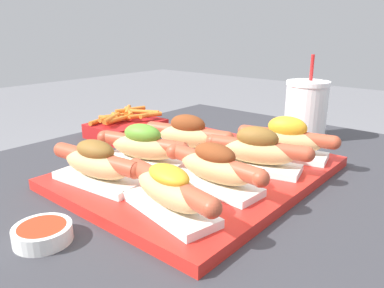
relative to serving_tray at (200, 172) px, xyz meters
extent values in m
cube|color=red|center=(0.00, 0.00, 0.00)|extent=(0.46, 0.36, 0.02)
cube|color=white|center=(-0.16, -0.08, 0.02)|extent=(0.09, 0.16, 0.01)
ellipsoid|color=tan|center=(-0.16, -0.08, 0.04)|extent=(0.07, 0.14, 0.04)
cylinder|color=#AD472D|center=(-0.16, -0.08, 0.05)|extent=(0.06, 0.17, 0.03)
sphere|color=#AD472D|center=(-0.18, -0.16, 0.05)|extent=(0.03, 0.03, 0.03)
sphere|color=#AD472D|center=(-0.14, 0.01, 0.05)|extent=(0.03, 0.03, 0.03)
ellipsoid|color=gold|center=(-0.16, -0.08, 0.06)|extent=(0.05, 0.08, 0.02)
cube|color=white|center=(-0.06, -0.07, 0.02)|extent=(0.07, 0.16, 0.01)
ellipsoid|color=tan|center=(-0.06, -0.07, 0.04)|extent=(0.06, 0.14, 0.04)
cylinder|color=#AD472D|center=(-0.06, -0.07, 0.05)|extent=(0.04, 0.17, 0.03)
sphere|color=#AD472D|center=(-0.06, -0.16, 0.05)|extent=(0.03, 0.03, 0.03)
sphere|color=#AD472D|center=(-0.05, 0.01, 0.05)|extent=(0.03, 0.03, 0.03)
ellipsoid|color=brown|center=(-0.06, -0.07, 0.07)|extent=(0.04, 0.08, 0.03)
cube|color=white|center=(0.06, -0.08, 0.02)|extent=(0.10, 0.16, 0.01)
ellipsoid|color=tan|center=(0.06, -0.08, 0.04)|extent=(0.08, 0.14, 0.04)
cylinder|color=#AD472D|center=(0.06, -0.08, 0.05)|extent=(0.07, 0.17, 0.03)
sphere|color=#AD472D|center=(0.08, -0.16, 0.05)|extent=(0.03, 0.03, 0.03)
sphere|color=#AD472D|center=(0.03, 0.00, 0.05)|extent=(0.03, 0.03, 0.03)
ellipsoid|color=brown|center=(0.06, -0.08, 0.07)|extent=(0.06, 0.08, 0.04)
cube|color=white|center=(0.15, -0.09, 0.02)|extent=(0.09, 0.16, 0.01)
ellipsoid|color=tan|center=(0.15, -0.09, 0.04)|extent=(0.08, 0.14, 0.04)
cylinder|color=#AD472D|center=(0.15, -0.09, 0.05)|extent=(0.06, 0.17, 0.03)
sphere|color=#AD472D|center=(0.17, -0.17, 0.05)|extent=(0.03, 0.03, 0.03)
sphere|color=#AD472D|center=(0.13, -0.01, 0.05)|extent=(0.03, 0.03, 0.03)
ellipsoid|color=gold|center=(0.15, -0.09, 0.07)|extent=(0.06, 0.08, 0.04)
cube|color=white|center=(-0.16, 0.08, 0.02)|extent=(0.08, 0.16, 0.01)
ellipsoid|color=tan|center=(-0.16, 0.08, 0.04)|extent=(0.06, 0.14, 0.04)
cylinder|color=#AD472D|center=(-0.16, 0.08, 0.05)|extent=(0.04, 0.17, 0.03)
sphere|color=#AD472D|center=(-0.16, 0.00, 0.05)|extent=(0.03, 0.03, 0.03)
sphere|color=#AD472D|center=(-0.17, 0.17, 0.05)|extent=(0.03, 0.03, 0.03)
ellipsoid|color=brown|center=(-0.16, 0.08, 0.07)|extent=(0.05, 0.08, 0.03)
cube|color=white|center=(-0.06, 0.09, 0.02)|extent=(0.09, 0.16, 0.01)
ellipsoid|color=tan|center=(-0.06, 0.09, 0.04)|extent=(0.08, 0.14, 0.04)
cylinder|color=#AD472D|center=(-0.06, 0.09, 0.05)|extent=(0.06, 0.17, 0.03)
sphere|color=#AD472D|center=(-0.04, 0.01, 0.05)|extent=(0.03, 0.03, 0.03)
sphere|color=#AD472D|center=(-0.08, 0.17, 0.05)|extent=(0.03, 0.03, 0.03)
ellipsoid|color=#5B992D|center=(-0.06, 0.09, 0.07)|extent=(0.06, 0.08, 0.04)
cube|color=white|center=(0.05, 0.07, 0.02)|extent=(0.09, 0.16, 0.01)
ellipsoid|color=tan|center=(0.05, 0.07, 0.04)|extent=(0.08, 0.14, 0.04)
cylinder|color=#AD472D|center=(0.05, 0.07, 0.05)|extent=(0.06, 0.17, 0.03)
sphere|color=#AD472D|center=(0.07, -0.01, 0.05)|extent=(0.03, 0.03, 0.03)
sphere|color=#AD472D|center=(0.03, 0.16, 0.05)|extent=(0.03, 0.03, 0.03)
ellipsoid|color=brown|center=(0.05, 0.07, 0.07)|extent=(0.06, 0.08, 0.04)
cylinder|color=white|center=(-0.30, 0.02, 0.00)|extent=(0.07, 0.07, 0.02)
cylinder|color=red|center=(-0.30, 0.02, 0.01)|extent=(0.06, 0.06, 0.01)
cylinder|color=white|center=(0.35, -0.04, 0.06)|extent=(0.10, 0.10, 0.13)
cylinder|color=white|center=(0.35, -0.04, 0.13)|extent=(0.10, 0.10, 0.01)
cylinder|color=red|center=(0.37, -0.04, 0.16)|extent=(0.01, 0.01, 0.06)
cube|color=#B21919|center=(0.09, 0.31, 0.01)|extent=(0.17, 0.13, 0.03)
cylinder|color=orange|center=(0.06, 0.33, 0.04)|extent=(0.07, 0.02, 0.01)
cylinder|color=orange|center=(0.08, 0.34, 0.04)|extent=(0.04, 0.05, 0.01)
cylinder|color=orange|center=(0.12, 0.33, 0.04)|extent=(0.05, 0.08, 0.01)
cylinder|color=orange|center=(0.10, 0.35, 0.04)|extent=(0.08, 0.03, 0.01)
cylinder|color=orange|center=(0.13, 0.34, 0.04)|extent=(0.04, 0.06, 0.01)
cylinder|color=orange|center=(0.07, 0.31, 0.04)|extent=(0.09, 0.02, 0.01)
cylinder|color=orange|center=(0.05, 0.32, 0.04)|extent=(0.08, 0.05, 0.01)
cylinder|color=orange|center=(0.14, 0.35, 0.04)|extent=(0.08, 0.03, 0.01)
cylinder|color=orange|center=(0.08, 0.34, 0.04)|extent=(0.05, 0.07, 0.01)
cylinder|color=orange|center=(0.14, 0.28, 0.04)|extent=(0.06, 0.02, 0.01)
cylinder|color=orange|center=(0.14, 0.31, 0.04)|extent=(0.05, 0.08, 0.01)
cylinder|color=orange|center=(0.13, 0.35, 0.04)|extent=(0.07, 0.07, 0.01)
cylinder|color=orange|center=(0.04, 0.35, 0.03)|extent=(0.07, 0.03, 0.01)
cylinder|color=orange|center=(0.13, 0.28, 0.04)|extent=(0.08, 0.04, 0.01)
camera|label=1|loc=(-0.49, -0.40, 0.25)|focal=35.00mm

